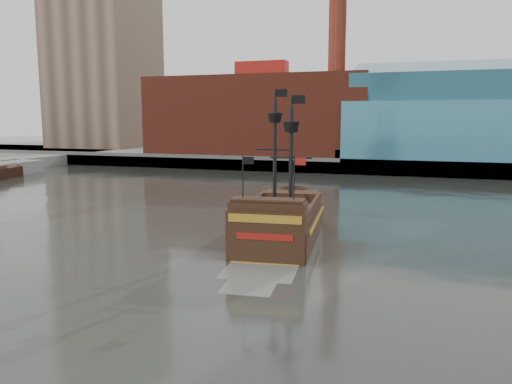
% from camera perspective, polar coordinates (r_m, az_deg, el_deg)
% --- Properties ---
extents(ground, '(400.00, 400.00, 0.00)m').
position_cam_1_polar(ground, '(24.20, -3.02, -13.90)').
color(ground, '#252723').
rests_on(ground, ground).
extents(promenade_far, '(220.00, 60.00, 2.00)m').
position_cam_1_polar(promenade_far, '(113.38, 14.51, 3.98)').
color(promenade_far, slate).
rests_on(promenade_far, ground).
extents(seawall, '(220.00, 1.00, 2.60)m').
position_cam_1_polar(seawall, '(84.06, 12.98, 2.79)').
color(seawall, '#4C4C49').
rests_on(seawall, ground).
extents(skyline, '(149.00, 45.00, 62.00)m').
position_cam_1_polar(skyline, '(106.50, 17.58, 16.31)').
color(skyline, brown).
rests_on(skyline, promenade_far).
extents(pirate_ship, '(6.65, 16.80, 12.24)m').
position_cam_1_polar(pirate_ship, '(37.76, 2.87, -3.96)').
color(pirate_ship, black).
rests_on(pirate_ship, ground).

